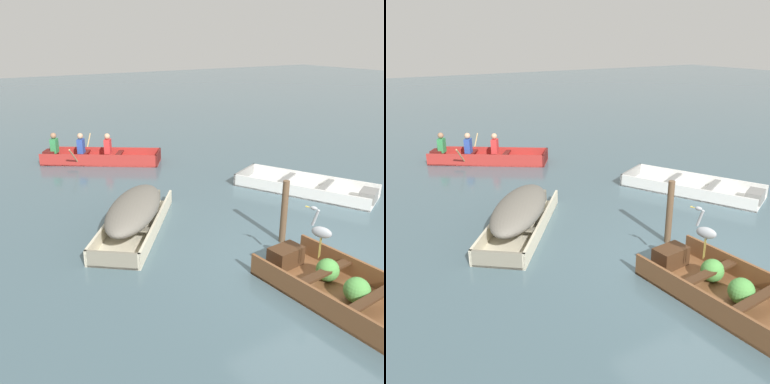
{
  "view_description": "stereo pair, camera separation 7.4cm",
  "coord_description": "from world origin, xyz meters",
  "views": [
    {
      "loc": [
        -5.45,
        -4.35,
        3.75
      ],
      "look_at": [
        -0.57,
        3.54,
        0.35
      ],
      "focal_mm": 40.0,
      "sensor_mm": 36.0,
      "label": 1
    },
    {
      "loc": [
        -5.39,
        -4.39,
        3.75
      ],
      "look_at": [
        -0.57,
        3.54,
        0.35
      ],
      "focal_mm": 40.0,
      "sensor_mm": 36.0,
      "label": 2
    }
  ],
  "objects": [
    {
      "name": "skiff_cream_mid_moored",
      "position": [
        -2.23,
        3.07,
        0.4
      ],
      "size": [
        2.76,
        3.1,
        0.72
      ],
      "color": "beige",
      "rests_on": "ground"
    },
    {
      "name": "mooring_post",
      "position": [
        -0.05,
        1.07,
        0.62
      ],
      "size": [
        0.12,
        0.12,
        1.24
      ],
      "primitive_type": "cylinder",
      "color": "brown",
      "rests_on": "ground"
    },
    {
      "name": "heron_on_dinghy",
      "position": [
        -0.57,
        -0.27,
        0.9
      ],
      "size": [
        0.26,
        0.44,
        0.84
      ],
      "color": "olive",
      "rests_on": "dinghy_wooden_brown_foreground"
    },
    {
      "name": "rowboat_red_with_crew",
      "position": [
        -1.24,
        8.31,
        0.21
      ],
      "size": [
        3.53,
        2.86,
        0.93
      ],
      "color": "#AD2D28",
      "rests_on": "ground"
    },
    {
      "name": "ground_plane",
      "position": [
        0.0,
        0.0,
        0.0
      ],
      "size": [
        80.0,
        80.0,
        0.0
      ],
      "primitive_type": "plane",
      "color": "#47606B"
    },
    {
      "name": "skiff_white_near_moored",
      "position": [
        2.49,
        2.78,
        0.1
      ],
      "size": [
        2.6,
        3.64,
        0.31
      ],
      "color": "white",
      "rests_on": "ground"
    },
    {
      "name": "dinghy_wooden_brown_foreground",
      "position": [
        -0.58,
        -0.75,
        0.15
      ],
      "size": [
        1.47,
        2.89,
        0.43
      ],
      "color": "brown",
      "rests_on": "ground"
    }
  ]
}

